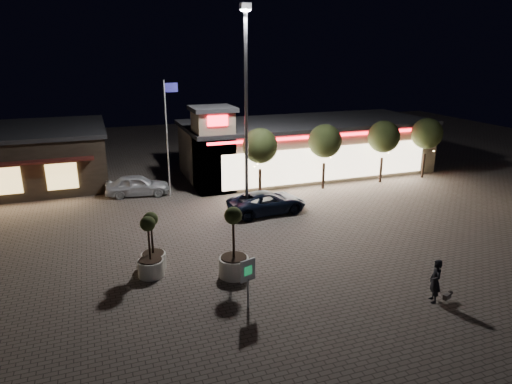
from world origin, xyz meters
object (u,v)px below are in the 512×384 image
object	(u,v)px
pickup_truck	(267,202)
valet_sign	(248,274)
planter_mid	(150,258)
white_sedan	(137,185)
planter_left	(153,252)
pedestrian	(435,281)

from	to	relation	value
pickup_truck	valet_sign	world-z (taller)	valet_sign
pickup_truck	planter_mid	bearing A→B (deg)	123.17
white_sedan	planter_left	bearing A→B (deg)	-174.22
pickup_truck	planter_left	world-z (taller)	planter_left
pedestrian	valet_sign	bearing A→B (deg)	-85.28
pickup_truck	valet_sign	bearing A→B (deg)	151.05
pedestrian	planter_mid	size ratio (longest dim) A/B	0.64
planter_mid	valet_sign	world-z (taller)	planter_mid
planter_left	valet_sign	bearing A→B (deg)	-57.13
white_sedan	pedestrian	size ratio (longest dim) A/B	2.35
pedestrian	planter_mid	bearing A→B (deg)	-99.39
pickup_truck	pedestrian	bearing A→B (deg)	-171.88
pickup_truck	planter_mid	size ratio (longest dim) A/B	1.72
pickup_truck	planter_mid	world-z (taller)	planter_mid
planter_mid	valet_sign	bearing A→B (deg)	-51.08
white_sedan	planter_left	size ratio (longest dim) A/B	1.54
white_sedan	valet_sign	distance (m)	16.80
white_sedan	planter_mid	world-z (taller)	planter_mid
pickup_truck	planter_left	size ratio (longest dim) A/B	1.76
white_sedan	planter_left	distance (m)	11.84
planter_left	valet_sign	world-z (taller)	planter_left
pedestrian	valet_sign	world-z (taller)	valet_sign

